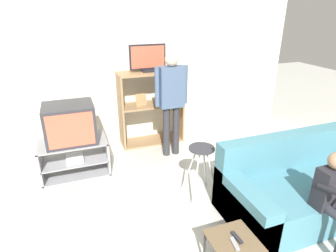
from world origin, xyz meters
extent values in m
cube|color=silver|center=(0.00, 3.75, 1.30)|extent=(6.40, 0.06, 2.60)
cube|color=#939399|center=(-1.02, 2.87, 0.01)|extent=(0.95, 0.60, 0.02)
cube|color=#939399|center=(-1.02, 2.87, 0.23)|extent=(0.92, 0.60, 0.02)
cube|color=#939399|center=(-1.02, 2.87, 0.50)|extent=(0.95, 0.60, 0.02)
cube|color=#939399|center=(-1.48, 2.87, 0.25)|extent=(0.03, 0.60, 0.51)
cube|color=#939399|center=(-0.56, 2.87, 0.25)|extent=(0.03, 0.60, 0.51)
cube|color=silver|center=(-1.02, 2.79, 0.26)|extent=(0.24, 0.28, 0.05)
cube|color=#2D2D33|center=(-1.01, 2.87, 0.78)|extent=(0.68, 0.55, 0.55)
cube|color=#D8593F|center=(-1.01, 2.59, 0.78)|extent=(0.60, 0.01, 0.47)
cube|color=#9E7A51|center=(-0.18, 3.46, 0.65)|extent=(0.03, 0.43, 1.29)
cube|color=#9E7A51|center=(0.89, 3.46, 0.65)|extent=(0.03, 0.43, 1.29)
cube|color=#9E7A51|center=(0.36, 3.46, 0.02)|extent=(1.04, 0.43, 0.03)
cube|color=#9E7A51|center=(0.36, 3.46, 0.71)|extent=(1.04, 0.43, 0.03)
cube|color=#9E7A51|center=(0.36, 3.46, 1.28)|extent=(1.04, 0.43, 0.03)
cube|color=#9E7A4C|center=(0.16, 3.40, 0.84)|extent=(0.18, 0.04, 0.22)
cube|color=black|center=(0.32, 3.49, 1.31)|extent=(0.21, 0.20, 0.04)
cube|color=black|center=(0.32, 3.49, 1.54)|extent=(0.61, 0.04, 0.40)
cube|color=#D8593F|center=(0.32, 3.47, 1.54)|extent=(0.56, 0.01, 0.35)
cylinder|color=#B7B7BC|center=(0.36, 1.62, 0.34)|extent=(0.17, 0.15, 0.68)
cylinder|color=#B7B7BC|center=(0.59, 1.62, 0.34)|extent=(0.17, 0.15, 0.68)
cylinder|color=#B7B7BC|center=(0.36, 1.83, 0.34)|extent=(0.17, 0.15, 0.68)
cylinder|color=#B7B7BC|center=(0.59, 1.83, 0.34)|extent=(0.17, 0.15, 0.68)
cylinder|color=#333338|center=(0.48, 1.72, 0.68)|extent=(0.32, 0.32, 0.02)
cube|color=brown|center=(0.22, 0.54, 0.39)|extent=(0.42, 0.42, 0.02)
cylinder|color=black|center=(0.04, 0.72, 0.19)|extent=(0.02, 0.02, 0.38)
cylinder|color=black|center=(0.41, 0.72, 0.19)|extent=(0.02, 0.02, 0.38)
cube|color=#232328|center=(0.26, 0.55, 0.41)|extent=(0.04, 0.15, 0.02)
cube|color=gray|center=(0.20, 0.49, 0.41)|extent=(0.06, 0.15, 0.02)
cube|color=teal|center=(1.53, 1.01, 0.22)|extent=(1.99, 0.96, 0.44)
cube|color=teal|center=(1.53, 1.39, 0.65)|extent=(1.99, 0.20, 0.43)
cube|color=teal|center=(0.65, 1.01, 0.28)|extent=(0.22, 0.96, 0.56)
cylinder|color=#2D2D33|center=(0.44, 2.89, 0.42)|extent=(0.11, 0.11, 0.84)
cylinder|color=#2D2D33|center=(0.60, 2.89, 0.42)|extent=(0.11, 0.11, 0.84)
cube|color=#475B7A|center=(0.52, 2.89, 1.16)|extent=(0.38, 0.20, 0.63)
cylinder|color=#475B7A|center=(0.29, 2.89, 1.17)|extent=(0.08, 0.08, 0.60)
cylinder|color=#475B7A|center=(0.75, 2.89, 1.17)|extent=(0.08, 0.08, 0.60)
sphere|color=beige|center=(0.52, 2.89, 1.58)|extent=(0.20, 0.20, 0.20)
cylinder|color=#2D2D38|center=(1.24, 0.44, 0.48)|extent=(0.09, 0.30, 0.09)
cube|color=#232328|center=(1.32, 0.59, 0.65)|extent=(0.30, 0.17, 0.43)
cylinder|color=#232328|center=(1.18, 0.46, 0.74)|extent=(0.06, 0.31, 0.14)
camera|label=1|loc=(-0.96, -1.03, 2.29)|focal=30.00mm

